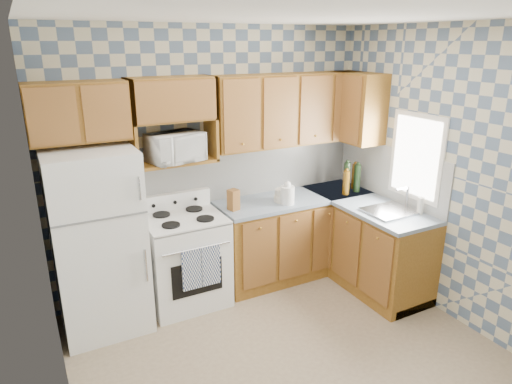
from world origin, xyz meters
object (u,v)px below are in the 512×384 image
electric_kettle (287,195)px  refrigerator (98,242)px  microwave (175,147)px  stove_body (185,261)px

electric_kettle → refrigerator: bearing=176.4°
microwave → stove_body: bearing=-101.7°
refrigerator → microwave: size_ratio=3.39×
refrigerator → microwave: bearing=9.4°
stove_body → electric_kettle: bearing=-7.5°
refrigerator → microwave: (0.80, 0.13, 0.75)m
microwave → refrigerator: bearing=175.9°
electric_kettle → microwave: bearing=167.1°
stove_body → electric_kettle: (1.09, -0.14, 0.56)m
microwave → electric_kettle: microwave is taller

